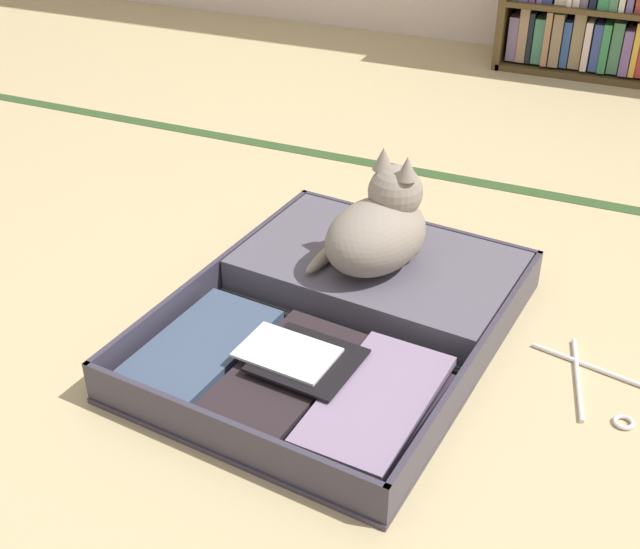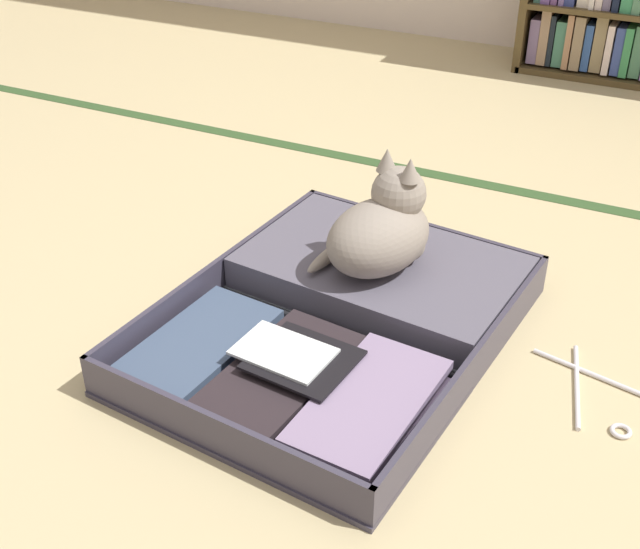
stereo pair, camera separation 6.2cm
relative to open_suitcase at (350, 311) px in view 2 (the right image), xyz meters
The scene contains 5 objects.
ground_plane 0.28m from the open_suitcase, 77.29° to the right, with size 10.00×10.00×0.00m, color tan.
tatami_border 0.81m from the open_suitcase, 85.72° to the left, with size 4.80×0.05×0.00m.
open_suitcase is the anchor object (origin of this frame).
black_cat 0.19m from the open_suitcase, 79.47° to the left, with size 0.27×0.31×0.27m.
clothes_hanger 0.61m from the open_suitcase, ahead, with size 0.46×0.28×0.01m.
Camera 2 is at (0.52, -1.10, 1.09)m, focal length 46.55 mm.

